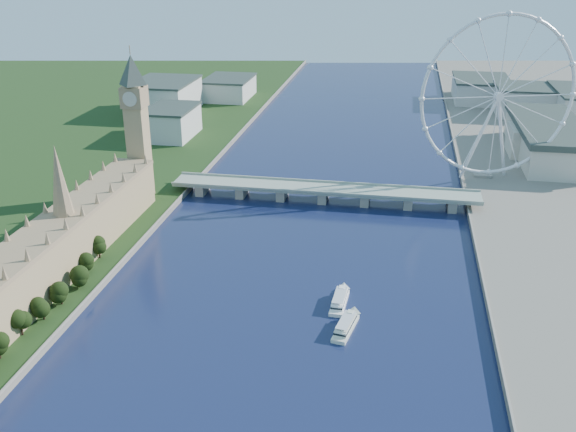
# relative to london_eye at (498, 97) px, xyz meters

# --- Properties ---
(parliament_range) EXTENTS (24.00, 200.00, 70.00)m
(parliament_range) POSITION_rel_london_eye_xyz_m (-247.98, -185.08, -49.04)
(parliament_range) COLOR tan
(parliament_range) RESTS_ON ground
(big_ben) EXTENTS (20.02, 20.02, 110.00)m
(big_ben) POSITION_rel_london_eye_xyz_m (-247.98, -77.08, -0.95)
(big_ben) COLOR tan
(big_ben) RESTS_ON ground
(westminster_bridge) EXTENTS (220.00, 22.00, 9.50)m
(westminster_bridge) POSITION_rel_london_eye_xyz_m (-119.98, -55.08, -60.89)
(westminster_bridge) COLOR gray
(westminster_bridge) RESTS_ON ground
(london_eye) EXTENTS (113.60, 39.12, 124.30)m
(london_eye) POSITION_rel_london_eye_xyz_m (0.00, 0.00, 0.00)
(london_eye) COLOR silver
(london_eye) RESTS_ON ground
(county_hall) EXTENTS (54.00, 144.00, 35.00)m
(county_hall) POSITION_rel_london_eye_xyz_m (55.02, 74.92, -67.52)
(county_hall) COLOR beige
(county_hall) RESTS_ON ground
(city_skyline) EXTENTS (505.00, 280.00, 32.00)m
(city_skyline) POSITION_rel_london_eye_xyz_m (-80.75, 205.00, -50.56)
(city_skyline) COLOR beige
(city_skyline) RESTS_ON ground
(tour_boat_near) EXTENTS (8.75, 28.94, 6.31)m
(tour_boat_near) POSITION_rel_london_eye_xyz_m (-93.63, -198.45, -67.52)
(tour_boat_near) COLOR white
(tour_boat_near) RESTS_ON ground
(tour_boat_far) EXTENTS (12.54, 29.29, 6.27)m
(tour_boat_far) POSITION_rel_london_eye_xyz_m (-88.30, -221.61, -67.52)
(tour_boat_far) COLOR silver
(tour_boat_far) RESTS_ON ground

